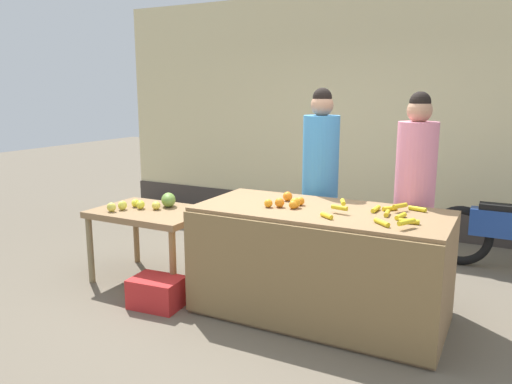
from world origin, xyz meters
name	(u,v)px	position (x,y,z in m)	size (l,w,h in m)	color
ground_plane	(271,304)	(0.00, 0.00, 0.00)	(24.00, 24.00, 0.00)	#665B4C
market_wall_back	(366,116)	(0.00, 2.86, 1.52)	(7.52, 0.23, 3.10)	beige
fruit_stall_counter	(319,263)	(0.45, -0.01, 0.46)	(2.02, 0.95, 0.91)	olive
side_table_wooden	(151,218)	(-1.30, 0.00, 0.63)	(1.09, 0.77, 0.72)	olive
banana_bunch_pile	(382,213)	(0.94, -0.01, 0.94)	(0.71, 0.69, 0.07)	gold
orange_pile	(288,201)	(0.16, -0.03, 0.95)	(0.28, 0.37, 0.09)	orange
mango_papaya_pile	(154,202)	(-1.32, 0.08, 0.77)	(0.52, 0.60, 0.14)	yellow
vendor_woman_blue_shirt	(320,187)	(0.17, 0.71, 0.95)	(0.34, 0.34, 1.88)	#33333D
vendor_woman_pink_shirt	(414,199)	(1.05, 0.67, 0.93)	(0.34, 0.34, 1.85)	#33333D
parked_motorcycle	(511,234)	(1.83, 1.87, 0.40)	(1.60, 0.18, 0.88)	black
produce_crate	(157,292)	(-0.86, -0.49, 0.13)	(0.44, 0.32, 0.26)	red
produce_sack	(258,244)	(-0.50, 0.73, 0.28)	(0.36, 0.30, 0.56)	tan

